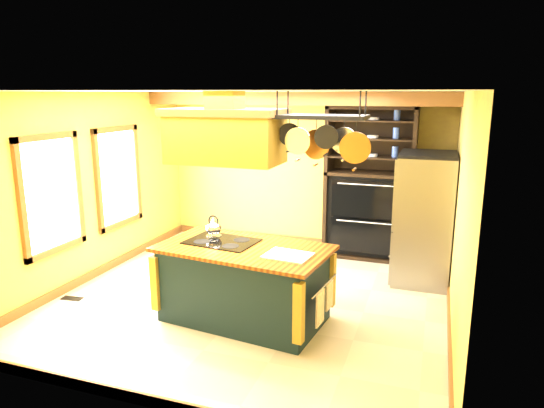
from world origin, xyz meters
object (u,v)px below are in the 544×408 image
Objects in this scene: pot_rack at (322,129)px; refrigerator at (423,221)px; kitchen_island at (244,283)px; range_hood at (226,134)px; hutch at (369,200)px.

pot_rack reaches higher than refrigerator.
refrigerator is (1.03, 2.01, -1.42)m from pot_rack.
pot_rack is (0.91, -0.00, 1.84)m from kitchen_island.
range_hood is 1.28× the size of pot_rack.
pot_rack is at bearing -117.18° from refrigerator.
range_hood is at bearing -172.92° from kitchen_island.
refrigerator is at bearing 62.82° from pot_rack.
range_hood is at bearing 180.00° from pot_rack.
pot_rack is 3.19m from hutch.
refrigerator is (2.15, 2.01, -1.34)m from range_hood.
kitchen_island is 3.10m from hutch.
refrigerator is at bearing -44.45° from hutch.
hutch is at bearing 76.57° from kitchen_island.
refrigerator is 0.74× the size of hutch.
range_hood is 3.40m from hutch.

